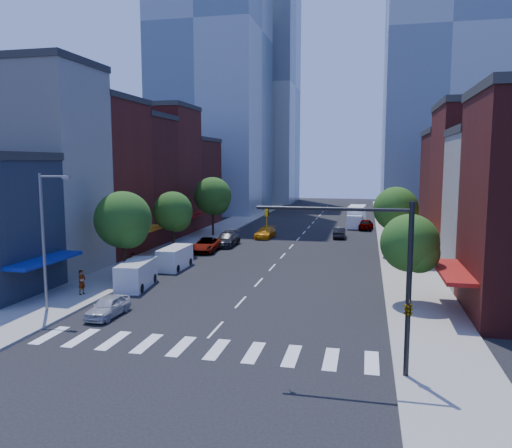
% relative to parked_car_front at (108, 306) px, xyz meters
% --- Properties ---
extents(ground, '(220.00, 220.00, 0.00)m').
position_rel_parked_car_front_xyz_m(ground, '(7.50, -0.96, -0.66)').
color(ground, black).
rests_on(ground, ground).
extents(sidewalk_left, '(5.00, 120.00, 0.15)m').
position_rel_parked_car_front_xyz_m(sidewalk_left, '(-5.00, 39.04, -0.59)').
color(sidewalk_left, gray).
rests_on(sidewalk_left, ground).
extents(sidewalk_right, '(5.00, 120.00, 0.15)m').
position_rel_parked_car_front_xyz_m(sidewalk_right, '(20.00, 39.04, -0.59)').
color(sidewalk_right, gray).
rests_on(sidewalk_right, ground).
extents(crosswalk, '(19.00, 3.00, 0.01)m').
position_rel_parked_car_front_xyz_m(crosswalk, '(7.50, -3.96, -0.66)').
color(crosswalk, silver).
rests_on(crosswalk, ground).
extents(bldg_left_1, '(12.00, 8.00, 18.00)m').
position_rel_parked_car_front_xyz_m(bldg_left_1, '(-13.50, 11.04, 8.34)').
color(bldg_left_1, beige).
rests_on(bldg_left_1, ground).
extents(bldg_left_2, '(12.00, 9.00, 16.00)m').
position_rel_parked_car_front_xyz_m(bldg_left_2, '(-13.50, 19.54, 7.34)').
color(bldg_left_2, '#5A1615').
rests_on(bldg_left_2, ground).
extents(bldg_left_3, '(12.00, 8.00, 15.00)m').
position_rel_parked_car_front_xyz_m(bldg_left_3, '(-13.50, 28.04, 6.84)').
color(bldg_left_3, '#491212').
rests_on(bldg_left_3, ground).
extents(bldg_left_4, '(12.00, 9.00, 17.00)m').
position_rel_parked_car_front_xyz_m(bldg_left_4, '(-13.50, 36.54, 7.84)').
color(bldg_left_4, '#5A1615').
rests_on(bldg_left_4, ground).
extents(bldg_left_5, '(12.00, 10.00, 13.00)m').
position_rel_parked_car_front_xyz_m(bldg_left_5, '(-13.50, 46.04, 5.84)').
color(bldg_left_5, '#491212').
rests_on(bldg_left_5, ground).
extents(bldg_right_2, '(12.00, 10.00, 15.00)m').
position_rel_parked_car_front_xyz_m(bldg_right_2, '(28.50, 23.04, 6.84)').
color(bldg_right_2, '#5A1615').
rests_on(bldg_right_2, ground).
extents(bldg_right_3, '(12.00, 10.00, 13.00)m').
position_rel_parked_car_front_xyz_m(bldg_right_3, '(28.50, 33.04, 5.84)').
color(bldg_right_3, '#491212').
rests_on(bldg_right_3, ground).
extents(tower_nw, '(20.00, 22.00, 70.00)m').
position_rel_parked_car_front_xyz_m(tower_nw, '(-14.50, 69.04, 34.34)').
color(tower_nw, '#8C99A8').
rests_on(tower_nw, ground).
extents(tower_ne, '(18.00, 20.00, 60.00)m').
position_rel_parked_car_front_xyz_m(tower_ne, '(27.50, 61.04, 29.34)').
color(tower_ne, '#9EA5AD').
rests_on(tower_ne, ground).
extents(tower_far_e, '(22.00, 22.00, 80.00)m').
position_rel_parked_car_front_xyz_m(tower_far_e, '(31.50, 84.04, 39.34)').
color(tower_far_e, '#8C99A8').
rests_on(tower_far_e, ground).
extents(tower_far_w, '(18.00, 18.00, 56.00)m').
position_rel_parked_car_front_xyz_m(tower_far_w, '(-10.50, 94.04, 27.34)').
color(tower_far_w, '#9EA5AD').
rests_on(tower_far_w, ground).
extents(traffic_signal, '(7.24, 2.24, 8.00)m').
position_rel_parked_car_front_xyz_m(traffic_signal, '(17.44, -5.46, 3.50)').
color(traffic_signal, black).
rests_on(traffic_signal, sidewalk_right).
extents(streetlight, '(2.25, 0.25, 9.00)m').
position_rel_parked_car_front_xyz_m(streetlight, '(-4.31, 0.04, 4.62)').
color(streetlight, slate).
rests_on(streetlight, sidewalk_left).
extents(tree_left_near, '(4.80, 4.80, 7.30)m').
position_rel_parked_car_front_xyz_m(tree_left_near, '(-3.85, 9.97, 4.20)').
color(tree_left_near, black).
rests_on(tree_left_near, sidewalk_left).
extents(tree_left_mid, '(4.20, 4.20, 6.65)m').
position_rel_parked_car_front_xyz_m(tree_left_mid, '(-3.85, 20.97, 3.87)').
color(tree_left_mid, black).
rests_on(tree_left_mid, sidewalk_left).
extents(tree_left_far, '(5.00, 5.00, 7.75)m').
position_rel_parked_car_front_xyz_m(tree_left_far, '(-3.85, 34.97, 4.54)').
color(tree_left_far, black).
rests_on(tree_left_far, sidewalk_left).
extents(tree_right_near, '(4.00, 4.00, 6.20)m').
position_rel_parked_car_front_xyz_m(tree_right_near, '(19.15, 6.97, 3.53)').
color(tree_right_near, black).
rests_on(tree_right_near, sidewalk_right).
extents(tree_right_far, '(4.60, 4.60, 7.20)m').
position_rel_parked_car_front_xyz_m(tree_right_far, '(19.15, 24.97, 4.20)').
color(tree_right_far, black).
rests_on(tree_right_far, sidewalk_right).
extents(parked_car_front, '(1.65, 3.92, 1.32)m').
position_rel_parked_car_front_xyz_m(parked_car_front, '(0.00, 0.00, 0.00)').
color(parked_car_front, '#B3B3B8').
rests_on(parked_car_front, ground).
extents(parked_car_second, '(1.66, 4.55, 1.49)m').
position_rel_parked_car_front_xyz_m(parked_car_second, '(-1.93, 15.27, 0.08)').
color(parked_car_second, black).
rests_on(parked_car_second, ground).
extents(parked_car_third, '(2.88, 5.60, 1.51)m').
position_rel_parked_car_front_xyz_m(parked_car_third, '(-1.21, 23.69, 0.10)').
color(parked_car_third, '#999999').
rests_on(parked_car_third, ground).
extents(parked_car_rear, '(2.26, 5.55, 1.61)m').
position_rel_parked_car_front_xyz_m(parked_car_rear, '(0.00, 27.81, 0.14)').
color(parked_car_rear, black).
rests_on(parked_car_rear, ground).
extents(cargo_van_near, '(2.57, 5.12, 2.09)m').
position_rel_parked_car_front_xyz_m(cargo_van_near, '(-1.59, 7.25, 0.37)').
color(cargo_van_near, silver).
rests_on(cargo_van_near, ground).
extents(cargo_van_far, '(1.95, 4.74, 2.02)m').
position_rel_parked_car_front_xyz_m(cargo_van_far, '(-1.32, 14.62, 0.34)').
color(cargo_van_far, white).
rests_on(cargo_van_far, ground).
extents(taxi, '(2.36, 5.05, 1.43)m').
position_rel_parked_car_front_xyz_m(taxi, '(3.18, 34.98, 0.05)').
color(taxi, orange).
rests_on(taxi, ground).
extents(traffic_car_oncoming, '(1.51, 4.23, 1.39)m').
position_rel_parked_car_front_xyz_m(traffic_car_oncoming, '(12.63, 37.11, 0.03)').
color(traffic_car_oncoming, black).
rests_on(traffic_car_oncoming, ground).
extents(traffic_car_far, '(2.34, 4.81, 1.58)m').
position_rel_parked_car_front_xyz_m(traffic_car_far, '(16.00, 46.09, 0.13)').
color(traffic_car_far, '#999999').
rests_on(traffic_car_far, ground).
extents(box_truck, '(2.82, 7.96, 3.15)m').
position_rel_parked_car_front_xyz_m(box_truck, '(14.53, 49.21, 0.83)').
color(box_truck, white).
rests_on(box_truck, ground).
extents(pedestrian_near, '(0.58, 0.75, 1.84)m').
position_rel_parked_car_front_xyz_m(pedestrian_near, '(-4.34, 4.01, 0.41)').
color(pedestrian_near, '#999999').
rests_on(pedestrian_near, sidewalk_left).
extents(pedestrian_far, '(0.79, 0.92, 1.62)m').
position_rel_parked_car_front_xyz_m(pedestrian_far, '(-4.41, 12.30, 0.30)').
color(pedestrian_far, '#999999').
rests_on(pedestrian_far, sidewalk_left).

